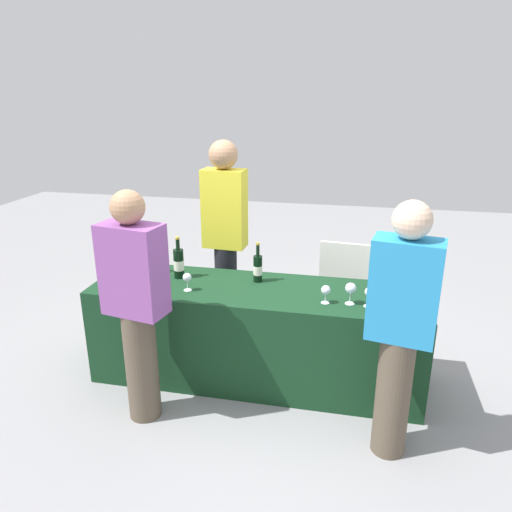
% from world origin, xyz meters
% --- Properties ---
extents(ground_plane, '(12.00, 12.00, 0.00)m').
position_xyz_m(ground_plane, '(0.00, 0.00, 0.00)').
color(ground_plane, gray).
extents(tasting_table, '(2.41, 0.68, 0.73)m').
position_xyz_m(tasting_table, '(0.00, 0.00, 0.37)').
color(tasting_table, '#14381E').
rests_on(tasting_table, ground_plane).
extents(wine_bottle_0, '(0.08, 0.08, 0.34)m').
position_xyz_m(wine_bottle_0, '(-0.90, 0.13, 0.86)').
color(wine_bottle_0, black).
rests_on(wine_bottle_0, tasting_table).
extents(wine_bottle_1, '(0.08, 0.08, 0.33)m').
position_xyz_m(wine_bottle_1, '(-0.62, 0.09, 0.85)').
color(wine_bottle_1, black).
rests_on(wine_bottle_1, tasting_table).
extents(wine_bottle_2, '(0.07, 0.07, 0.31)m').
position_xyz_m(wine_bottle_2, '(-0.02, 0.14, 0.84)').
color(wine_bottle_2, black).
rests_on(wine_bottle_2, tasting_table).
extents(wine_bottle_3, '(0.08, 0.08, 0.29)m').
position_xyz_m(wine_bottle_3, '(0.86, 0.11, 0.84)').
color(wine_bottle_3, black).
rests_on(wine_bottle_3, tasting_table).
extents(wine_glass_0, '(0.06, 0.06, 0.13)m').
position_xyz_m(wine_glass_0, '(-0.85, -0.11, 0.83)').
color(wine_glass_0, silver).
rests_on(wine_glass_0, tasting_table).
extents(wine_glass_1, '(0.07, 0.07, 0.15)m').
position_xyz_m(wine_glass_1, '(-0.74, -0.15, 0.84)').
color(wine_glass_1, silver).
rests_on(wine_glass_1, tasting_table).
extents(wine_glass_2, '(0.06, 0.06, 0.13)m').
position_xyz_m(wine_glass_2, '(-0.47, -0.13, 0.83)').
color(wine_glass_2, silver).
rests_on(wine_glass_2, tasting_table).
extents(wine_glass_3, '(0.06, 0.06, 0.13)m').
position_xyz_m(wine_glass_3, '(0.51, -0.15, 0.82)').
color(wine_glass_3, silver).
rests_on(wine_glass_3, tasting_table).
extents(wine_glass_4, '(0.07, 0.07, 0.15)m').
position_xyz_m(wine_glass_4, '(0.67, -0.13, 0.84)').
color(wine_glass_4, silver).
rests_on(wine_glass_4, tasting_table).
extents(wine_glass_5, '(0.06, 0.06, 0.14)m').
position_xyz_m(wine_glass_5, '(0.79, -0.15, 0.83)').
color(wine_glass_5, silver).
rests_on(wine_glass_5, tasting_table).
extents(server_pouring, '(0.36, 0.23, 1.73)m').
position_xyz_m(server_pouring, '(-0.38, 0.55, 0.97)').
color(server_pouring, black).
rests_on(server_pouring, ground_plane).
extents(guest_0, '(0.42, 0.28, 1.55)m').
position_xyz_m(guest_0, '(-0.64, -0.61, 0.84)').
color(guest_0, brown).
rests_on(guest_0, ground_plane).
extents(guest_1, '(0.40, 0.27, 1.57)m').
position_xyz_m(guest_1, '(0.96, -0.62, 0.85)').
color(guest_1, brown).
rests_on(guest_1, ground_plane).
extents(menu_board, '(0.63, 0.09, 0.82)m').
position_xyz_m(menu_board, '(0.70, 0.97, 0.41)').
color(menu_board, white).
rests_on(menu_board, ground_plane).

